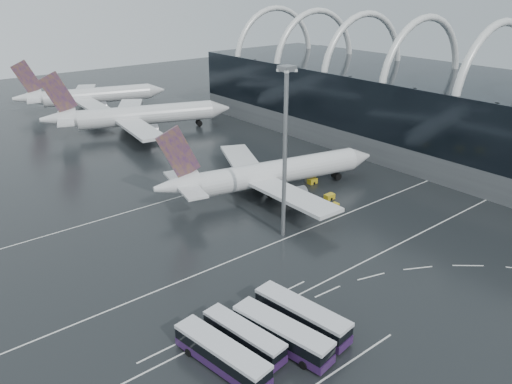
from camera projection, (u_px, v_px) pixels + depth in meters
ground at (348, 260)px, 81.82m from camera, size 420.00×420.00×0.00m
terminal at (453, 114)px, 127.49m from camera, size 42.00×160.00×34.90m
lane_marking_near at (357, 265)px, 80.39m from camera, size 120.00×0.25×0.01m
lane_marking_mid at (298, 234)px, 90.38m from camera, size 120.00×0.25×0.01m
lane_marking_far at (210, 188)px, 110.36m from camera, size 120.00×0.25×0.01m
bus_bay_line_north at (230, 318)px, 67.87m from camera, size 28.00×0.25×0.01m
airliner_main at (268, 174)px, 105.92m from camera, size 51.15×44.17×17.45m
airliner_gate_b at (137, 116)px, 149.16m from camera, size 54.37×48.32×19.40m
airliner_gate_c at (90, 96)px, 175.98m from camera, size 50.87×46.25×18.38m
bus_row_near_a at (222, 354)px, 58.55m from camera, size 5.00×13.86×3.34m
bus_row_near_b at (244, 336)px, 61.88m from camera, size 4.34×12.35×2.98m
bus_row_near_c at (282, 333)px, 61.97m from camera, size 5.38×14.23×3.42m
bus_row_near_d at (302, 315)px, 65.33m from camera, size 5.01×14.28×3.44m
floodlight_mast at (285, 134)px, 82.68m from camera, size 2.30×2.30×29.96m
gse_cart_belly_a at (329, 197)px, 104.32m from camera, size 2.18×1.29×1.19m
gse_cart_belly_b at (310, 179)px, 113.39m from camera, size 2.30×1.36×1.26m
gse_cart_belly_c at (333, 207)px, 99.71m from camera, size 2.22×1.31×1.21m
gse_cart_belly_e at (312, 181)px, 112.47m from camera, size 2.17×1.28×1.18m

